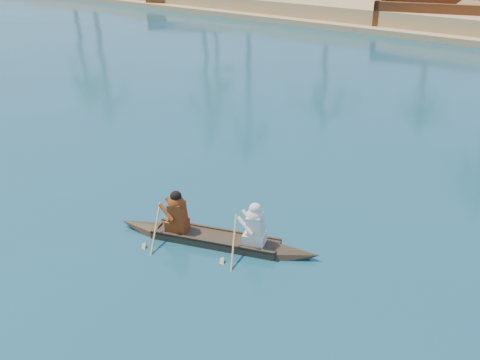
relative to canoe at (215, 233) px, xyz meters
The scene contains 2 objects.
ground 2.53m from the canoe, 64.06° to the left, with size 160.00×160.00×0.00m, color #0B344C.
canoe is the anchor object (origin of this frame).
Camera 1 is at (5.18, -9.42, 5.90)m, focal length 40.00 mm.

